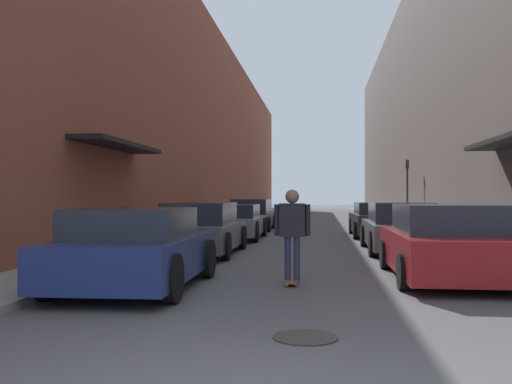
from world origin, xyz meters
The scene contains 15 objects.
ground centered at (0.00, 25.44, 0.00)m, with size 139.91×139.91×0.00m, color #515154.
curb_strip_left centered at (-4.55, 31.80, 0.06)m, with size 1.80×63.59×0.12m.
curb_strip_right centered at (4.55, 31.80, 0.06)m, with size 1.80×63.59×0.12m.
building_row_left centered at (-7.45, 31.79, 5.59)m, with size 4.90×63.59×11.18m.
building_row_right centered at (7.45, 31.79, 6.99)m, with size 4.90×63.59×13.98m.
parked_car_left_0 centered at (-2.65, 5.35, 0.65)m, with size 2.07×4.15×1.33m.
parked_car_left_1 centered at (-2.72, 10.93, 0.65)m, with size 1.93×4.60×1.36m.
parked_car_left_2 centered at (-2.64, 16.20, 0.61)m, with size 1.95×4.48×1.23m.
parked_car_left_3 centered at (-2.69, 21.64, 0.66)m, with size 1.89×4.49×1.38m.
parked_car_right_0 centered at (2.66, 6.97, 0.65)m, with size 2.05×4.43×1.37m.
parked_car_right_1 centered at (2.52, 12.14, 0.65)m, with size 1.87×4.74×1.35m.
parked_car_right_2 centered at (2.53, 17.98, 0.63)m, with size 2.04×4.74×1.29m.
skateboarder centered at (-0.10, 6.10, 1.00)m, with size 0.63×0.78×1.64m.
manhole_cover centered at (0.23, 2.38, 0.01)m, with size 0.70×0.70×0.02m.
traffic_light centered at (4.82, 26.32, 2.16)m, with size 0.16×0.22×3.28m.
Camera 1 is at (0.39, -3.76, 1.53)m, focal length 40.00 mm.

